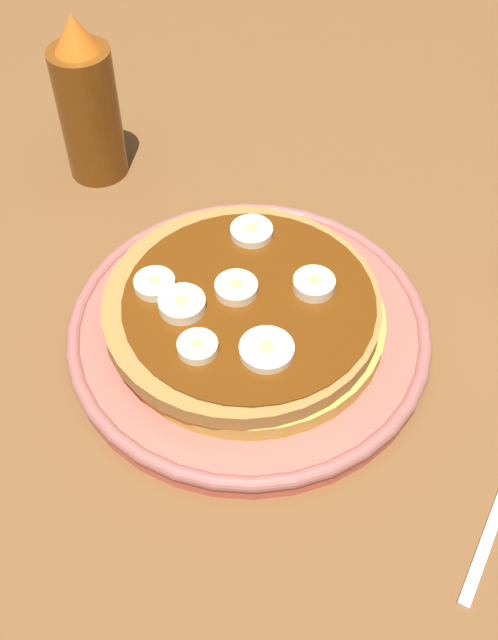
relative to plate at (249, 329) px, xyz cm
name	(u,v)px	position (x,y,z in cm)	size (l,w,h in cm)	color
ground_plane	(249,351)	(0.00, 0.00, -2.47)	(140.00, 140.00, 3.00)	brown
plate	(249,329)	(0.00, 0.00, 0.00)	(25.74, 25.74, 1.81)	#CC594C
pancake_stack	(244,313)	(-0.34, -0.11, 1.88)	(19.38, 19.62, 2.70)	gold
banana_slice_0	(236,288)	(-0.99, 0.59, 3.51)	(2.97, 2.97, 0.95)	#FAE2BA
banana_slice_1	(157,279)	(-6.57, 0.50, 3.50)	(2.86, 2.86, 0.93)	#F0F3C5
banana_slice_2	(267,350)	(1.88, -4.27, 3.45)	(3.56, 3.56, 0.82)	#EFE5C6
banana_slice_3	(314,285)	(4.19, 1.79, 3.57)	(2.91, 2.91, 1.06)	#F4ECC1
banana_slice_4	(252,232)	(-0.91, 6.30, 3.47)	(3.12, 3.12, 0.86)	#F2EFC3
banana_slice_5	(182,305)	(-4.27, -1.54, 3.57)	(3.18, 3.18, 1.06)	#F5EEC4
banana_slice_6	(198,347)	(-2.49, -4.82, 3.49)	(2.66, 2.66, 0.91)	#F6F0BA
syrup_bottle	(88,106)	(-16.24, 16.52, 5.60)	(5.02, 5.02, 14.50)	brown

